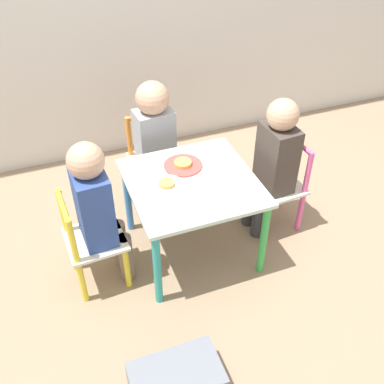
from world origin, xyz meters
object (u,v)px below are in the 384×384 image
at_px(kids_table, 192,191).
at_px(child_left, 97,205).
at_px(plate_back, 183,165).
at_px(chair_yellow, 91,243).
at_px(storage_bin, 177,381).
at_px(plate_left, 167,185).
at_px(chair_orange, 153,160).
at_px(child_back, 155,134).
at_px(child_right, 274,157).
at_px(chair_pink, 279,186).

xyz_separation_m(kids_table, child_left, (-0.45, -0.02, 0.07)).
xyz_separation_m(child_left, plate_back, (0.45, 0.15, 0.00)).
bearing_deg(chair_yellow, storage_bin, -168.38).
height_order(child_left, storage_bin, child_left).
xyz_separation_m(kids_table, plate_left, (-0.13, 0.00, 0.07)).
bearing_deg(chair_orange, plate_back, -88.34).
xyz_separation_m(chair_orange, plate_left, (-0.08, -0.51, 0.21)).
distance_m(chair_orange, plate_left, 0.56).
distance_m(child_left, plate_left, 0.33).
distance_m(kids_table, child_back, 0.46).
relative_size(chair_orange, plate_back, 2.70).
xyz_separation_m(child_right, plate_left, (-0.57, -0.03, 0.00)).
bearing_deg(chair_pink, kids_table, -90.00).
distance_m(chair_yellow, child_right, 0.98).
xyz_separation_m(chair_orange, child_back, (0.01, -0.06, 0.21)).
xyz_separation_m(kids_table, child_right, (0.45, 0.03, 0.07)).
relative_size(child_left, plate_back, 4.10).
relative_size(chair_pink, plate_back, 2.70).
relative_size(child_left, child_right, 1.01).
height_order(chair_orange, chair_pink, same).
distance_m(kids_table, storage_bin, 0.84).
bearing_deg(chair_pink, plate_left, -90.73).
distance_m(chair_pink, plate_left, 0.67).
bearing_deg(plate_back, storage_bin, -111.64).
bearing_deg(plate_back, kids_table, -90.00).
distance_m(chair_pink, plate_back, 0.56).
xyz_separation_m(child_right, plate_back, (-0.45, 0.10, 0.00)).
bearing_deg(storage_bin, child_right, 43.36).
height_order(kids_table, storage_bin, kids_table).
relative_size(chair_orange, plate_left, 3.07).
relative_size(chair_yellow, chair_pink, 1.00).
height_order(chair_yellow, child_back, child_back).
distance_m(child_right, plate_left, 0.58).
xyz_separation_m(chair_pink, storage_bin, (-0.84, -0.74, -0.18)).
bearing_deg(child_left, plate_left, -88.79).
bearing_deg(kids_table, chair_pink, 3.71).
xyz_separation_m(chair_orange, storage_bin, (-0.28, -1.22, -0.18)).
height_order(child_right, storage_bin, child_right).
bearing_deg(chair_orange, chair_pink, -45.71).
bearing_deg(child_back, child_right, -45.75).
height_order(kids_table, chair_yellow, chair_yellow).
distance_m(chair_yellow, child_back, 0.70).
bearing_deg(kids_table, child_left, -176.83).
relative_size(child_left, storage_bin, 2.21).
relative_size(chair_orange, child_right, 0.66).
xyz_separation_m(plate_left, plate_back, (0.13, 0.13, -0.00)).
distance_m(kids_table, plate_left, 0.14).
bearing_deg(kids_table, plate_back, 90.00).
relative_size(kids_table, child_back, 0.79).
distance_m(child_back, child_right, 0.65).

